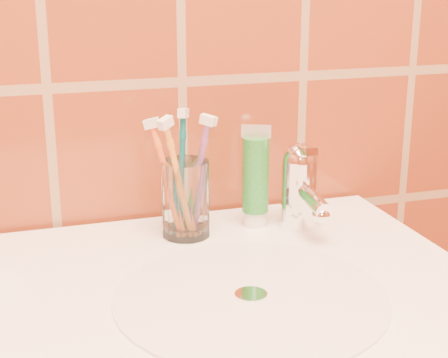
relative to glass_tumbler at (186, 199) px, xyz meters
name	(u,v)px	position (x,y,z in m)	size (l,w,h in m)	color
glass_tumbler	(186,199)	(0.00, 0.00, 0.00)	(0.06, 0.06, 0.10)	white
toothpaste_tube	(256,179)	(0.10, 0.01, 0.02)	(0.04, 0.04, 0.14)	white
faucet	(300,183)	(0.16, -0.02, 0.01)	(0.05, 0.11, 0.12)	white
toothbrush_0	(198,176)	(0.02, 0.00, 0.03)	(0.05, 0.04, 0.17)	#854391
toothbrush_1	(179,180)	(-0.01, -0.02, 0.03)	(0.06, 0.05, 0.18)	orange
toothbrush_2	(196,175)	(0.02, 0.01, 0.03)	(0.06, 0.03, 0.17)	#1E732C
toothbrush_3	(168,179)	(-0.02, 0.00, 0.03)	(0.06, 0.05, 0.17)	orange
toothbrush_4	(182,173)	(0.00, 0.01, 0.03)	(0.04, 0.04, 0.18)	#0C5C67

